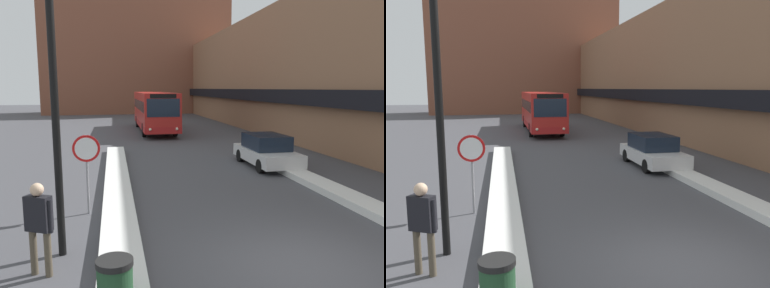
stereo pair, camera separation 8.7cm
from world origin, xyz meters
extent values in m
plane|color=#47474C|center=(0.00, 0.00, 0.00)|extent=(160.00, 160.00, 0.00)
cube|color=#996B4C|center=(10.00, 24.00, 4.73)|extent=(5.00, 60.00, 9.47)
cube|color=black|center=(7.25, 24.00, 3.05)|extent=(0.50, 60.00, 0.90)
cube|color=brown|center=(0.00, 49.74, 9.10)|extent=(26.00, 8.00, 18.19)
cube|color=silver|center=(-3.60, 6.83, 0.13)|extent=(0.90, 16.37, 0.27)
cube|color=silver|center=(3.60, 5.76, 0.12)|extent=(0.90, 11.25, 0.24)
cube|color=red|center=(-0.32, 24.80, 1.84)|extent=(2.57, 11.86, 2.78)
cube|color=red|center=(-0.32, 24.80, 0.69)|extent=(2.59, 11.88, 0.49)
cube|color=#192333|center=(-0.32, 24.80, 2.22)|extent=(2.59, 10.91, 0.76)
cube|color=#192333|center=(-0.32, 18.86, 2.25)|extent=(2.26, 0.03, 1.25)
cube|color=black|center=(-0.32, 18.86, 3.04)|extent=(1.80, 0.03, 0.28)
sphere|color=#F2EAC6|center=(-1.24, 18.85, 0.80)|extent=(0.20, 0.20, 0.20)
sphere|color=#F2EAC6|center=(0.60, 18.85, 0.80)|extent=(0.20, 0.20, 0.20)
cylinder|color=black|center=(-1.48, 21.12, 0.53)|extent=(0.28, 1.05, 1.05)
cylinder|color=black|center=(0.84, 21.12, 0.53)|extent=(0.28, 1.05, 1.05)
cylinder|color=black|center=(-1.48, 28.48, 0.53)|extent=(0.28, 1.05, 1.05)
cylinder|color=black|center=(0.84, 28.48, 0.53)|extent=(0.28, 1.05, 1.05)
cube|color=silver|center=(3.20, 9.44, 0.52)|extent=(1.82, 4.22, 0.56)
cube|color=#192333|center=(3.20, 9.55, 1.13)|extent=(1.60, 2.32, 0.66)
cylinder|color=black|center=(4.03, 8.13, 0.30)|extent=(0.20, 0.60, 0.60)
cylinder|color=black|center=(2.37, 8.13, 0.30)|extent=(0.20, 0.60, 0.60)
cylinder|color=black|center=(4.03, 10.75, 0.30)|extent=(0.20, 0.60, 0.60)
cylinder|color=black|center=(2.37, 10.75, 0.30)|extent=(0.20, 0.60, 0.60)
cylinder|color=gray|center=(-4.44, 4.28, 1.14)|extent=(0.07, 0.07, 2.28)
cylinder|color=red|center=(-4.44, 4.26, 1.90)|extent=(0.76, 0.03, 0.76)
cylinder|color=white|center=(-4.44, 4.25, 1.90)|extent=(0.62, 0.02, 0.62)
cylinder|color=black|center=(-4.84, 1.62, 3.49)|extent=(0.16, 0.16, 6.98)
cylinder|color=brown|center=(-5.25, 0.83, 0.45)|extent=(0.14, 0.14, 0.90)
cylinder|color=brown|center=(-4.97, 0.68, 0.45)|extent=(0.14, 0.14, 0.90)
cube|color=black|center=(-5.11, 0.75, 1.24)|extent=(0.54, 0.42, 0.68)
sphere|color=beige|center=(-5.11, 0.75, 1.70)|extent=(0.25, 0.25, 0.25)
cylinder|color=black|center=(-5.33, 0.86, 1.21)|extent=(0.11, 0.11, 0.64)
cylinder|color=black|center=(-4.89, 0.64, 1.21)|extent=(0.11, 0.11, 0.64)
cylinder|color=black|center=(-3.72, -0.88, 0.90)|extent=(0.59, 0.59, 0.10)
camera|label=1|loc=(-3.67, -6.47, 3.57)|focal=35.00mm
camera|label=2|loc=(-3.58, -6.48, 3.57)|focal=35.00mm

